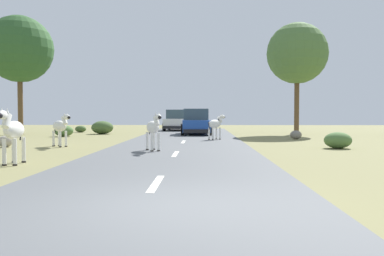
{
  "coord_description": "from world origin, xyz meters",
  "views": [
    {
      "loc": [
        0.52,
        -6.18,
        1.48
      ],
      "look_at": [
        0.06,
        11.98,
        0.82
      ],
      "focal_mm": 37.9,
      "sensor_mm": 36.0,
      "label": 1
    }
  ],
  "objects_px": {
    "zebra_1": "(216,124)",
    "bush_2": "(338,140)",
    "rock_0": "(296,135)",
    "zebra_3": "(60,127)",
    "rock_2": "(5,141)",
    "zebra_2": "(13,131)",
    "bush_0": "(81,129)",
    "zebra_0": "(153,128)",
    "tree_3": "(297,54)",
    "bush_4": "(102,128)",
    "bush_3": "(64,131)",
    "car_0": "(177,121)",
    "car_1": "(196,123)",
    "tree_2": "(20,49)"
  },
  "relations": [
    {
      "from": "tree_2",
      "to": "bush_3",
      "type": "height_order",
      "value": "tree_2"
    },
    {
      "from": "zebra_3",
      "to": "tree_3",
      "type": "bearing_deg",
      "value": 176.89
    },
    {
      "from": "zebra_3",
      "to": "rock_2",
      "type": "distance_m",
      "value": 2.45
    },
    {
      "from": "zebra_0",
      "to": "bush_0",
      "type": "bearing_deg",
      "value": -87.47
    },
    {
      "from": "zebra_3",
      "to": "bush_2",
      "type": "bearing_deg",
      "value": 132.9
    },
    {
      "from": "car_0",
      "to": "zebra_2",
      "type": "bearing_deg",
      "value": 85.83
    },
    {
      "from": "zebra_2",
      "to": "bush_3",
      "type": "xyz_separation_m",
      "value": [
        -3.38,
        14.07,
        -0.61
      ]
    },
    {
      "from": "zebra_0",
      "to": "bush_2",
      "type": "distance_m",
      "value": 7.82
    },
    {
      "from": "car_0",
      "to": "bush_3",
      "type": "distance_m",
      "value": 11.0
    },
    {
      "from": "zebra_1",
      "to": "tree_3",
      "type": "bearing_deg",
      "value": 89.63
    },
    {
      "from": "car_0",
      "to": "zebra_0",
      "type": "bearing_deg",
      "value": 94.96
    },
    {
      "from": "zebra_3",
      "to": "tree_2",
      "type": "bearing_deg",
      "value": -102.21
    },
    {
      "from": "rock_2",
      "to": "zebra_0",
      "type": "bearing_deg",
      "value": -17.18
    },
    {
      "from": "zebra_1",
      "to": "zebra_2",
      "type": "xyz_separation_m",
      "value": [
        -6.19,
        -10.51,
        0.09
      ]
    },
    {
      "from": "rock_0",
      "to": "bush_2",
      "type": "bearing_deg",
      "value": -86.58
    },
    {
      "from": "zebra_1",
      "to": "rock_0",
      "type": "xyz_separation_m",
      "value": [
        4.64,
        1.25,
        -0.64
      ]
    },
    {
      "from": "tree_2",
      "to": "tree_3",
      "type": "relative_size",
      "value": 1.04
    },
    {
      "from": "bush_3",
      "to": "bush_4",
      "type": "xyz_separation_m",
      "value": [
        1.69,
        3.18,
        0.1
      ]
    },
    {
      "from": "car_1",
      "to": "bush_2",
      "type": "xyz_separation_m",
      "value": [
        6.18,
        -10.45,
        -0.5
      ]
    },
    {
      "from": "car_1",
      "to": "rock_2",
      "type": "distance_m",
      "value": 13.06
    },
    {
      "from": "bush_3",
      "to": "rock_0",
      "type": "height_order",
      "value": "bush_3"
    },
    {
      "from": "bush_4",
      "to": "zebra_2",
      "type": "bearing_deg",
      "value": -84.41
    },
    {
      "from": "tree_3",
      "to": "rock_0",
      "type": "height_order",
      "value": "tree_3"
    },
    {
      "from": "zebra_1",
      "to": "bush_2",
      "type": "xyz_separation_m",
      "value": [
        5.0,
        -4.83,
        -0.54
      ]
    },
    {
      "from": "zebra_1",
      "to": "zebra_2",
      "type": "height_order",
      "value": "zebra_2"
    },
    {
      "from": "car_1",
      "to": "tree_3",
      "type": "distance_m",
      "value": 8.87
    },
    {
      "from": "zebra_1",
      "to": "rock_0",
      "type": "relative_size",
      "value": 2.13
    },
    {
      "from": "bush_4",
      "to": "zebra_1",
      "type": "bearing_deg",
      "value": -40.57
    },
    {
      "from": "zebra_0",
      "to": "bush_3",
      "type": "height_order",
      "value": "zebra_0"
    },
    {
      "from": "zebra_2",
      "to": "bush_3",
      "type": "bearing_deg",
      "value": -82.27
    },
    {
      "from": "zebra_3",
      "to": "bush_2",
      "type": "height_order",
      "value": "zebra_3"
    },
    {
      "from": "zebra_0",
      "to": "bush_2",
      "type": "xyz_separation_m",
      "value": [
        7.59,
        1.8,
        -0.59
      ]
    },
    {
      "from": "zebra_0",
      "to": "zebra_2",
      "type": "xyz_separation_m",
      "value": [
        -3.6,
        -3.88,
        0.04
      ]
    },
    {
      "from": "zebra_1",
      "to": "rock_0",
      "type": "bearing_deg",
      "value": 54.75
    },
    {
      "from": "tree_3",
      "to": "rock_0",
      "type": "relative_size",
      "value": 12.0
    },
    {
      "from": "bush_0",
      "to": "rock_2",
      "type": "relative_size",
      "value": 1.31
    },
    {
      "from": "zebra_0",
      "to": "tree_2",
      "type": "bearing_deg",
      "value": -72.37
    },
    {
      "from": "zebra_3",
      "to": "tree_2",
      "type": "xyz_separation_m",
      "value": [
        -6.44,
        10.27,
        5.05
      ]
    },
    {
      "from": "zebra_0",
      "to": "bush_4",
      "type": "distance_m",
      "value": 14.39
    },
    {
      "from": "tree_2",
      "to": "bush_2",
      "type": "relative_size",
      "value": 7.21
    },
    {
      "from": "zebra_1",
      "to": "zebra_3",
      "type": "xyz_separation_m",
      "value": [
        -7.01,
        -4.25,
        0.01
      ]
    },
    {
      "from": "bush_2",
      "to": "bush_3",
      "type": "xyz_separation_m",
      "value": [
        -14.56,
        8.39,
        0.02
      ]
    },
    {
      "from": "rock_2",
      "to": "bush_2",
      "type": "bearing_deg",
      "value": -1.16
    },
    {
      "from": "zebra_1",
      "to": "bush_4",
      "type": "height_order",
      "value": "zebra_1"
    },
    {
      "from": "zebra_0",
      "to": "rock_2",
      "type": "xyz_separation_m",
      "value": [
        -6.77,
        2.09,
        -0.68
      ]
    },
    {
      "from": "zebra_1",
      "to": "bush_3",
      "type": "xyz_separation_m",
      "value": [
        -9.56,
        3.56,
        -0.53
      ]
    },
    {
      "from": "car_0",
      "to": "tree_3",
      "type": "bearing_deg",
      "value": 154.54
    },
    {
      "from": "bush_0",
      "to": "rock_0",
      "type": "bearing_deg",
      "value": -28.59
    },
    {
      "from": "zebra_2",
      "to": "car_0",
      "type": "distance_m",
      "value": 23.01
    },
    {
      "from": "zebra_2",
      "to": "car_0",
      "type": "xyz_separation_m",
      "value": [
        3.35,
        22.76,
        -0.13
      ]
    }
  ]
}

